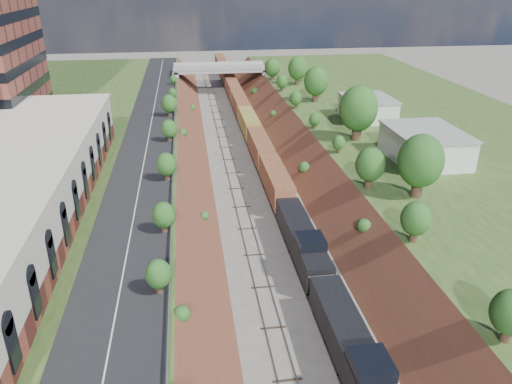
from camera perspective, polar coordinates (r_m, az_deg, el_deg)
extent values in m
cube|color=#2C4D1F|center=(78.97, -25.07, 1.70)|extent=(44.00, 180.00, 5.00)
cube|color=#2C4D1F|center=(86.30, 21.75, 4.03)|extent=(44.00, 180.00, 5.00)
cube|color=brown|center=(76.23, -8.80, 0.97)|extent=(10.00, 180.00, 10.00)
cube|color=brown|center=(78.84, 7.38, 1.84)|extent=(10.00, 180.00, 10.00)
cube|color=gray|center=(76.46, -2.51, 1.39)|extent=(1.58, 180.00, 0.18)
cube|color=gray|center=(77.08, 1.34, 1.59)|extent=(1.58, 180.00, 0.18)
cube|color=black|center=(74.70, -12.50, 4.35)|extent=(8.00, 180.00, 0.10)
cube|color=#99999E|center=(74.30, -9.38, 4.91)|extent=(0.06, 171.00, 0.30)
cube|color=brown|center=(56.83, -26.60, -2.86)|extent=(14.00, 62.00, 2.20)
cube|color=beige|center=(55.59, -27.21, 0.14)|extent=(14.00, 62.00, 4.30)
cube|color=gray|center=(134.98, -9.09, 12.32)|extent=(1.50, 8.00, 6.20)
cube|color=gray|center=(136.54, 0.83, 12.73)|extent=(1.50, 8.00, 6.20)
cube|color=gray|center=(134.71, -4.14, 13.87)|extent=(24.00, 8.00, 1.00)
cube|color=gray|center=(130.65, -4.02, 13.92)|extent=(24.00, 0.30, 0.80)
cube|color=gray|center=(138.52, -4.28, 14.47)|extent=(24.00, 0.30, 0.80)
cube|color=silver|center=(73.86, 18.72, 5.02)|extent=(9.00, 12.00, 4.00)
cube|color=silver|center=(93.07, 12.60, 9.28)|extent=(8.00, 10.00, 3.60)
cylinder|color=#473323|center=(61.23, 17.94, 0.64)|extent=(1.30, 1.30, 2.62)
ellipsoid|color=#22561E|center=(60.12, 18.31, 3.40)|extent=(5.25, 5.25, 6.30)
cylinder|color=#473323|center=(38.54, -10.58, -14.34)|extent=(0.66, 0.66, 1.22)
ellipsoid|color=#22561E|center=(37.66, -10.75, -12.57)|extent=(2.45, 2.45, 2.94)
cube|color=black|center=(41.60, 10.93, -17.13)|extent=(2.77, 16.65, 2.58)
cube|color=black|center=(55.52, 5.26, -5.40)|extent=(2.77, 16.65, 2.58)
cube|color=brown|center=(119.51, -2.23, 10.87)|extent=(2.77, 118.99, 3.33)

